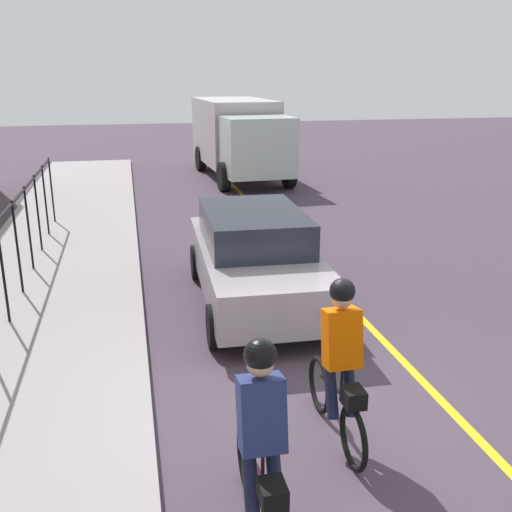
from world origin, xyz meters
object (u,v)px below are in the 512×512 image
Objects in this scene: cyclist_lead at (340,364)px; cyclist_follow at (261,444)px; parked_sedan_rear at (255,257)px; box_truck_background at (239,135)px.

cyclist_lead and cyclist_follow have the same top height.
cyclist_lead is 4.02m from parked_sedan_rear.
box_truck_background is at bearing 172.38° from parked_sedan_rear.
parked_sedan_rear is 0.65× the size of box_truck_background.
cyclist_lead is 1.60m from cyclist_follow.
box_truck_background is (12.33, -2.05, 0.73)m from parked_sedan_rear.
cyclist_follow is at bearing -12.98° from box_truck_background.
parked_sedan_rear is (5.18, -1.06, -0.09)m from cyclist_follow.
box_truck_background is (16.36, -2.02, 0.64)m from cyclist_lead.
cyclist_lead is at bearing -43.63° from cyclist_follow.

